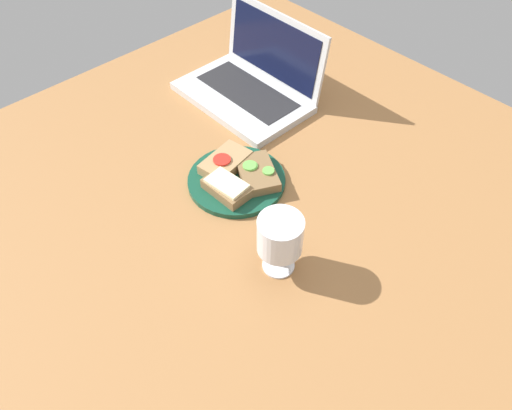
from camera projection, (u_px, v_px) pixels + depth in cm
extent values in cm
cube|color=#9E6B3D|center=(263.00, 204.00, 109.38)|extent=(140.00, 140.00, 3.00)
cylinder|color=#144733|center=(237.00, 180.00, 111.26)|extent=(21.79, 21.79, 1.31)
cube|color=#A88456|center=(225.00, 163.00, 112.36)|extent=(8.79, 12.38, 2.45)
cylinder|color=red|center=(222.00, 160.00, 110.92)|extent=(3.97, 3.97, 0.43)
cube|color=brown|center=(227.00, 188.00, 107.13)|extent=(10.46, 6.59, 2.31)
cube|color=#F4EAB7|center=(227.00, 183.00, 106.00)|extent=(9.24, 6.22, 0.71)
cube|color=brown|center=(257.00, 173.00, 110.21)|extent=(13.88, 12.14, 2.25)
cylinder|color=#6BB74C|center=(250.00, 166.00, 109.88)|extent=(3.09, 3.09, 0.47)
cylinder|color=#6BB74C|center=(250.00, 166.00, 109.97)|extent=(3.36, 3.36, 0.31)
cylinder|color=#6BB74C|center=(268.00, 171.00, 108.76)|extent=(2.62, 2.62, 0.48)
cylinder|color=white|center=(278.00, 265.00, 96.47)|extent=(6.28, 6.28, 0.40)
cylinder|color=white|center=(279.00, 256.00, 94.32)|extent=(0.87, 0.87, 5.37)
cylinder|color=white|center=(280.00, 235.00, 89.57)|extent=(8.51, 8.51, 7.40)
cylinder|color=white|center=(280.00, 241.00, 90.75)|extent=(7.83, 7.83, 4.25)
cube|color=silver|center=(242.00, 97.00, 131.41)|extent=(34.45, 21.21, 1.95)
cube|color=#232326|center=(247.00, 91.00, 131.50)|extent=(28.25, 11.66, 0.16)
cube|color=silver|center=(275.00, 47.00, 129.38)|extent=(33.77, 3.20, 18.12)
cube|color=black|center=(273.00, 48.00, 129.15)|extent=(30.32, 2.18, 15.15)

